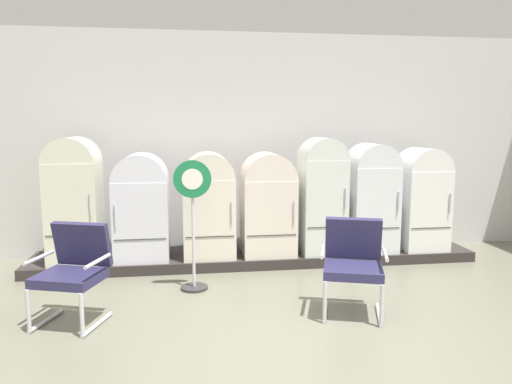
{
  "coord_description": "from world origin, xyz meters",
  "views": [
    {
      "loc": [
        -0.92,
        -3.55,
        1.95
      ],
      "look_at": [
        -0.03,
        2.75,
        1.03
      ],
      "focal_mm": 33.91,
      "sensor_mm": 36.0,
      "label": 1
    }
  ],
  "objects": [
    {
      "name": "refrigerator_6",
      "position": [
        2.4,
        2.89,
        0.91
      ],
      "size": [
        0.63,
        0.63,
        1.45
      ],
      "color": "white",
      "rests_on": "display_plinth"
    },
    {
      "name": "ground",
      "position": [
        0.0,
        0.0,
        -0.03
      ],
      "size": [
        12.0,
        10.0,
        0.05
      ],
      "primitive_type": "cube",
      "color": "#6B6B59"
    },
    {
      "name": "armchair_right",
      "position": [
        0.74,
        1.06,
        0.55
      ],
      "size": [
        0.76,
        0.77,
        0.97
      ],
      "color": "silver",
      "rests_on": "ground"
    },
    {
      "name": "display_plinth",
      "position": [
        0.0,
        3.02,
        0.07
      ],
      "size": [
        6.13,
        0.95,
        0.14
      ],
      "primitive_type": "cube",
      "color": "#2F2A28",
      "rests_on": "ground"
    },
    {
      "name": "refrigerator_5",
      "position": [
        1.64,
        2.89,
        0.94
      ],
      "size": [
        0.64,
        0.63,
        1.52
      ],
      "color": "white",
      "rests_on": "display_plinth"
    },
    {
      "name": "refrigerator_1",
      "position": [
        -1.54,
        2.93,
        0.87
      ],
      "size": [
        0.71,
        0.72,
        1.41
      ],
      "color": "white",
      "rests_on": "display_plinth"
    },
    {
      "name": "sign_stand",
      "position": [
        -0.88,
        1.97,
        0.73
      ],
      "size": [
        0.43,
        0.32,
        1.53
      ],
      "color": "#2D2D30",
      "rests_on": "ground"
    },
    {
      "name": "refrigerator_3",
      "position": [
        0.16,
        2.92,
        0.87
      ],
      "size": [
        0.71,
        0.69,
        1.4
      ],
      "color": "silver",
      "rests_on": "display_plinth"
    },
    {
      "name": "armchair_left",
      "position": [
        -2.05,
        1.22,
        0.55
      ],
      "size": [
        0.77,
        0.77,
        0.97
      ],
      "color": "silver",
      "rests_on": "ground"
    },
    {
      "name": "refrigerator_4",
      "position": [
        0.91,
        2.88,
        0.99
      ],
      "size": [
        0.6,
        0.61,
        1.61
      ],
      "color": "silver",
      "rests_on": "display_plinth"
    },
    {
      "name": "back_wall",
      "position": [
        0.0,
        3.66,
        1.64
      ],
      "size": [
        11.76,
        0.12,
        3.25
      ],
      "color": "silver",
      "rests_on": "ground"
    },
    {
      "name": "refrigerator_2",
      "position": [
        -0.65,
        2.91,
        0.88
      ],
      "size": [
        0.69,
        0.67,
        1.41
      ],
      "color": "silver",
      "rests_on": "display_plinth"
    },
    {
      "name": "refrigerator_0",
      "position": [
        -2.39,
        2.92,
        1.0
      ],
      "size": [
        0.64,
        0.69,
        1.63
      ],
      "color": "silver",
      "rests_on": "display_plinth"
    }
  ]
}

